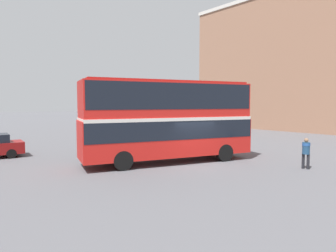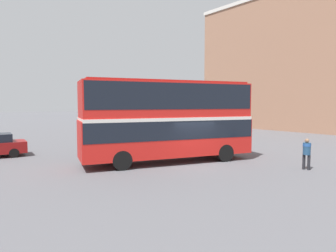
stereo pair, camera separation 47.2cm
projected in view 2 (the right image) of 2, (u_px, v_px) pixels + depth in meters
ground_plane at (192, 164)px, 17.70m from camera, size 240.00×240.00×0.00m
building_row_right at (331, 60)px, 38.71m from camera, size 10.87×35.71×18.38m
double_decker_bus at (168, 116)px, 18.12m from camera, size 10.74×5.36×4.93m
pedestrian_foreground at (307, 151)px, 16.15m from camera, size 0.48×0.48×1.69m
parked_car_kerb_far at (207, 127)px, 35.56m from camera, size 4.26×2.50×1.57m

